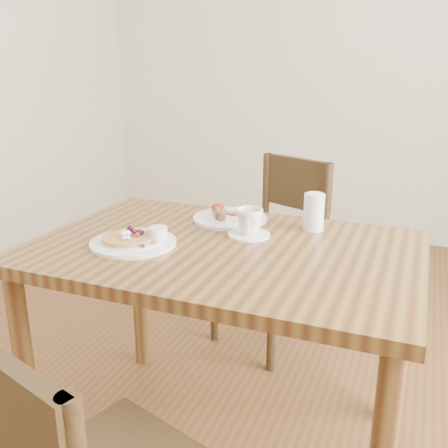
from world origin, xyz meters
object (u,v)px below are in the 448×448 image
object	(u,v)px
dining_table	(224,274)
pancake_plate	(135,240)
breakfast_plate	(229,217)
teacup_saucer	(249,223)
chair_far	(276,243)
water_glass	(314,212)

from	to	relation	value
dining_table	pancake_plate	bearing A→B (deg)	-159.30
breakfast_plate	teacup_saucer	xyz separation A→B (m)	(0.13, -0.14, 0.03)
chair_far	teacup_saucer	xyz separation A→B (m)	(0.09, -0.66, 0.30)
dining_table	breakfast_plate	distance (m)	0.29
pancake_plate	teacup_saucer	world-z (taller)	teacup_saucer
dining_table	chair_far	bearing A→B (deg)	93.59
breakfast_plate	dining_table	bearing A→B (deg)	-71.58
dining_table	breakfast_plate	size ratio (longest dim) A/B	4.44
chair_far	pancake_plate	size ratio (longest dim) A/B	3.26
chair_far	water_glass	world-z (taller)	chair_far
pancake_plate	water_glass	size ratio (longest dim) A/B	2.13
breakfast_plate	water_glass	world-z (taller)	water_glass
pancake_plate	teacup_saucer	distance (m)	0.37
breakfast_plate	pancake_plate	bearing A→B (deg)	-116.29
breakfast_plate	teacup_saucer	size ratio (longest dim) A/B	1.93
teacup_saucer	water_glass	bearing A→B (deg)	38.36
dining_table	chair_far	world-z (taller)	chair_far
pancake_plate	breakfast_plate	size ratio (longest dim) A/B	1.00
pancake_plate	water_glass	bearing A→B (deg)	36.37
breakfast_plate	water_glass	bearing A→B (deg)	0.17
pancake_plate	dining_table	bearing A→B (deg)	20.70
dining_table	chair_far	xyz separation A→B (m)	(-0.05, 0.78, -0.16)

